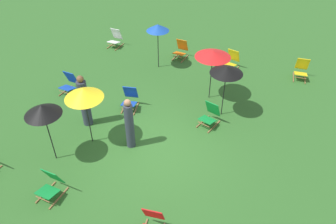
% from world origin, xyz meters
% --- Properties ---
extents(ground_plane, '(40.00, 40.00, 0.00)m').
position_xyz_m(ground_plane, '(0.00, 0.00, 0.00)').
color(ground_plane, '#2D6026').
extents(deckchair_0, '(0.52, 0.79, 0.83)m').
position_xyz_m(deckchair_0, '(-1.74, -2.59, 0.37)').
color(deckchair_0, olive).
rests_on(deckchair_0, ground).
extents(deckchair_1, '(0.67, 0.86, 0.83)m').
position_xyz_m(deckchair_1, '(1.27, 1.71, 0.37)').
color(deckchair_1, olive).
rests_on(deckchair_1, ground).
extents(deckchair_3, '(0.54, 0.80, 0.83)m').
position_xyz_m(deckchair_3, '(-1.17, 5.68, 0.37)').
color(deckchair_3, olive).
rests_on(deckchair_3, ground).
extents(deckchair_4, '(0.52, 0.79, 0.83)m').
position_xyz_m(deckchair_4, '(-4.38, 5.62, 0.37)').
color(deckchair_4, olive).
rests_on(deckchair_4, ground).
extents(deckchair_5, '(0.53, 0.79, 0.83)m').
position_xyz_m(deckchair_5, '(3.85, 5.85, 0.37)').
color(deckchair_5, olive).
rests_on(deckchair_5, ground).
extents(deckchair_6, '(0.57, 0.81, 0.83)m').
position_xyz_m(deckchair_6, '(1.13, -2.68, 0.37)').
color(deckchair_6, olive).
rests_on(deckchair_6, ground).
extents(deckchair_7, '(0.54, 0.80, 0.83)m').
position_xyz_m(deckchair_7, '(-4.11, 1.61, 0.37)').
color(deckchair_7, olive).
rests_on(deckchair_7, ground).
extents(deckchair_8, '(0.62, 0.84, 0.83)m').
position_xyz_m(deckchair_8, '(-1.58, 1.57, 0.37)').
color(deckchair_8, olive).
rests_on(deckchair_8, ground).
extents(deckchair_10, '(0.65, 0.85, 0.83)m').
position_xyz_m(deckchair_10, '(1.12, 5.55, 0.37)').
color(deckchair_10, olive).
rests_on(deckchair_10, ground).
extents(umbrella_0, '(1.06, 1.06, 1.88)m').
position_xyz_m(umbrella_0, '(1.52, 2.36, 1.76)').
color(umbrella_0, black).
rests_on(umbrella_0, ground).
extents(umbrella_1, '(1.23, 1.23, 1.90)m').
position_xyz_m(umbrella_1, '(0.85, 3.19, 1.78)').
color(umbrella_1, black).
rests_on(umbrella_1, ground).
extents(umbrella_2, '(0.99, 0.99, 1.94)m').
position_xyz_m(umbrella_2, '(-2.49, -1.47, 1.79)').
color(umbrella_2, black).
rests_on(umbrella_2, ground).
extents(umbrella_3, '(1.11, 1.11, 1.98)m').
position_xyz_m(umbrella_3, '(-1.89, -0.44, 1.81)').
color(umbrella_3, black).
rests_on(umbrella_3, ground).
extents(umbrella_4, '(0.90, 0.90, 1.89)m').
position_xyz_m(umbrella_4, '(-1.76, 4.56, 1.75)').
color(umbrella_4, black).
rests_on(umbrella_4, ground).
extents(person_0, '(0.37, 0.37, 1.73)m').
position_xyz_m(person_0, '(-0.68, -0.17, 0.83)').
color(person_0, '#333847').
rests_on(person_0, ground).
extents(person_1, '(0.32, 0.32, 1.84)m').
position_xyz_m(person_1, '(-2.48, 0.26, 0.87)').
color(person_1, '#333847').
rests_on(person_1, ground).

